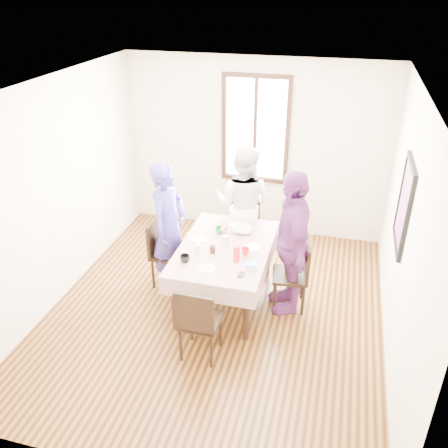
{
  "coord_description": "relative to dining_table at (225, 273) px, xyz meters",
  "views": [
    {
      "loc": [
        1.28,
        -4.47,
        3.7
      ],
      "look_at": [
        0.04,
        0.23,
        1.1
      ],
      "focal_mm": 37.72,
      "sensor_mm": 36.0,
      "label": 1
    }
  ],
  "objects": [
    {
      "name": "chair_near",
      "position": [
        -0.0,
        -1.03,
        0.08
      ],
      "size": [
        0.43,
        0.43,
        0.91
      ],
      "primitive_type": "cube",
      "rotation": [
        0.0,
        0.0,
        -0.03
      ],
      "color": "black",
      "rests_on": "ground"
    },
    {
      "name": "butter_lid",
      "position": [
        0.4,
        -0.4,
        0.45
      ],
      "size": [
        0.12,
        0.12,
        0.01
      ],
      "primitive_type": "cylinder",
      "color": "blue",
      "rests_on": "butter_tub"
    },
    {
      "name": "plate_far",
      "position": [
        0.0,
        0.57,
        0.39
      ],
      "size": [
        0.2,
        0.2,
        0.01
      ],
      "primitive_type": "cylinder",
      "color": "white",
      "rests_on": "tablecloth"
    },
    {
      "name": "butter_tub",
      "position": [
        0.4,
        -0.4,
        0.42
      ],
      "size": [
        0.12,
        0.12,
        0.06
      ],
      "primitive_type": "cylinder",
      "color": "white",
      "rests_on": "tablecloth"
    },
    {
      "name": "mug_flag",
      "position": [
        0.28,
        -0.12,
        0.43
      ],
      "size": [
        0.13,
        0.13,
        0.09
      ],
      "primitive_type": "imported",
      "rotation": [
        0.0,
        0.0,
        0.8
      ],
      "color": "red",
      "rests_on": "tablecloth"
    },
    {
      "name": "dining_table",
      "position": [
        0.0,
        0.0,
        0.0
      ],
      "size": [
        0.97,
        1.5,
        0.75
      ],
      "primitive_type": "cube",
      "color": "black",
      "rests_on": "ground"
    },
    {
      "name": "plate_near",
      "position": [
        -0.07,
        -0.52,
        0.39
      ],
      "size": [
        0.2,
        0.2,
        0.01
      ],
      "primitive_type": "cylinder",
      "color": "white",
      "rests_on": "tablecloth"
    },
    {
      "name": "right_wall",
      "position": [
        1.96,
        -0.28,
        0.98
      ],
      "size": [
        0.0,
        4.5,
        4.5
      ],
      "primitive_type": "plane",
      "rotation": [
        1.57,
        0.0,
        -1.57
      ],
      "color": "beige",
      "rests_on": "ground"
    },
    {
      "name": "tablecloth",
      "position": [
        -0.0,
        0.0,
        0.38
      ],
      "size": [
        1.09,
        1.62,
        0.01
      ],
      "primitive_type": "cube",
      "color": "#5D0C13",
      "rests_on": "dining_table"
    },
    {
      "name": "person_left",
      "position": [
        -0.78,
        0.14,
        0.48
      ],
      "size": [
        0.52,
        0.69,
        1.71
      ],
      "primitive_type": "imported",
      "rotation": [
        0.0,
        0.0,
        1.38
      ],
      "color": "#42369A",
      "rests_on": "ground"
    },
    {
      "name": "mug_green",
      "position": [
        -0.15,
        0.31,
        0.43
      ],
      "size": [
        0.12,
        0.12,
        0.08
      ],
      "primitive_type": "imported",
      "rotation": [
        0.0,
        0.0,
        -0.1
      ],
      "color": "#0C7226",
      "rests_on": "tablecloth"
    },
    {
      "name": "plate_left",
      "position": [
        -0.35,
        0.08,
        0.39
      ],
      "size": [
        0.2,
        0.2,
        0.01
      ],
      "primitive_type": "cylinder",
      "color": "white",
      "rests_on": "tablecloth"
    },
    {
      "name": "chair_far",
      "position": [
        -0.0,
        1.03,
        0.08
      ],
      "size": [
        0.45,
        0.45,
        0.91
      ],
      "primitive_type": "cube",
      "rotation": [
        0.0,
        0.0,
        3.21
      ],
      "color": "black",
      "rests_on": "ground"
    },
    {
      "name": "art_poster",
      "position": [
        1.94,
        0.02,
        1.18
      ],
      "size": [
        0.04,
        0.76,
        0.96
      ],
      "primitive_type": "cube",
      "color": "red",
      "rests_on": "right_wall"
    },
    {
      "name": "plate_right",
      "position": [
        0.32,
        0.06,
        0.39
      ],
      "size": [
        0.2,
        0.2,
        0.01
      ],
      "primitive_type": "cylinder",
      "color": "white",
      "rests_on": "tablecloth"
    },
    {
      "name": "chair_right",
      "position": [
        0.8,
        0.05,
        0.08
      ],
      "size": [
        0.48,
        0.48,
        0.91
      ],
      "primitive_type": "cube",
      "rotation": [
        0.0,
        0.0,
        1.72
      ],
      "color": "black",
      "rests_on": "ground"
    },
    {
      "name": "mug_black",
      "position": [
        -0.36,
        -0.45,
        0.43
      ],
      "size": [
        0.12,
        0.12,
        0.09
      ],
      "primitive_type": "imported",
      "rotation": [
        0.0,
        0.0,
        0.08
      ],
      "color": "black",
      "rests_on": "tablecloth"
    },
    {
      "name": "person_right",
      "position": [
        0.78,
        0.05,
        0.53
      ],
      "size": [
        0.75,
        1.15,
        1.81
      ],
      "primitive_type": "imported",
      "rotation": [
        0.0,
        0.0,
        -1.26
      ],
      "color": "#692C6D",
      "rests_on": "ground"
    },
    {
      "name": "juice_carton",
      "position": [
        0.21,
        -0.28,
        0.48
      ],
      "size": [
        0.06,
        0.06,
        0.19
      ],
      "primitive_type": "cube",
      "color": "red",
      "rests_on": "tablecloth"
    },
    {
      "name": "flower_bunch",
      "position": [
        0.0,
        0.01,
        0.58
      ],
      "size": [
        0.09,
        0.09,
        0.1
      ],
      "primitive_type": null,
      "color": "yellow",
      "rests_on": "flower_vase"
    },
    {
      "name": "back_wall",
      "position": [
        -0.04,
        1.97,
        0.98
      ],
      "size": [
        4.0,
        0.0,
        4.0
      ],
      "primitive_type": "plane",
      "rotation": [
        1.57,
        0.0,
        0.0
      ],
      "color": "beige",
      "rests_on": "ground"
    },
    {
      "name": "window_frame",
      "position": [
        -0.04,
        1.95,
        1.27
      ],
      "size": [
        1.02,
        0.06,
        1.62
      ],
      "primitive_type": "cube",
      "color": "black",
      "rests_on": "back_wall"
    },
    {
      "name": "ground",
      "position": [
        -0.04,
        -0.28,
        -0.38
      ],
      "size": [
        4.5,
        4.5,
        0.0
      ],
      "primitive_type": "plane",
      "color": "black",
      "rests_on": "ground"
    },
    {
      "name": "person_far",
      "position": [
        -0.0,
        1.02,
        0.48
      ],
      "size": [
        0.9,
        0.74,
        1.71
      ],
      "primitive_type": "imported",
      "rotation": [
        0.0,
        0.0,
        3.02
      ],
      "color": "white",
      "rests_on": "ground"
    },
    {
      "name": "serving_bowl",
      "position": [
        0.13,
        0.4,
        0.42
      ],
      "size": [
        0.25,
        0.25,
        0.06
      ],
      "primitive_type": "imported",
      "rotation": [
        0.0,
        0.0,
        0.05
      ],
      "color": "white",
      "rests_on": "tablecloth"
    },
    {
      "name": "window_pane",
      "position": [
        -0.04,
        1.96,
        1.27
      ],
      "size": [
        0.9,
        0.02,
        1.5
      ],
      "primitive_type": "cube",
      "color": "white",
      "rests_on": "back_wall"
    },
    {
      "name": "smartphone",
      "position": [
        0.32,
        -0.54,
        0.39
      ],
      "size": [
        0.06,
        0.13,
        0.01
      ],
      "primitive_type": "cube",
      "color": "black",
      "rests_on": "tablecloth"
    },
    {
      "name": "flower_vase",
      "position": [
        0.0,
        0.01,
        0.46
      ],
      "size": [
        0.07,
        0.07,
        0.14
      ],
      "primitive_type": "cylinder",
      "color": "silver",
      "rests_on": "tablecloth"
    },
    {
      "name": "drinking_glass",
      "position": [
        -0.29,
        -0.2,
        0.43
      ],
      "size": [
        0.07,
        0.07,
        0.1
      ],
      "primitive_type": "cylinder",
      "color": "silver",
      "rests_on": "tablecloth"
    },
    {
      "name": "chair_left",
      "position": [
        -0.8,
        0.14,
        0.08
      ],
      "size": [
        0.44,
        0.44,
        0.91
      ],
      "primitive_type": "cube",
      "rotation": [
        0.0,
        0.0,
        -1.52
      ],
      "color": "black",
      "rests_on": "ground"
    },
    {
      "name": "jam_jar",
      "position": [
        -0.11,
        -0.18,
        0.43
      ],
      "size": [
        0.07,
        0.07,
        0.09
      ],
      "primitive_type": "cylinder",
      "color": "black",
      "rests_on": "tablecloth"
    }
  ]
}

